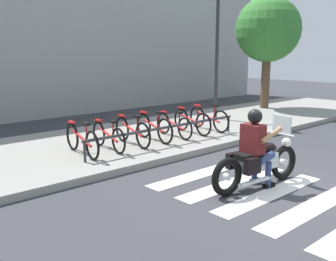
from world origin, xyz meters
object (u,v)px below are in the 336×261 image
Objects in this scene: motorcycle at (258,162)px; bicycle_1 at (108,136)px; street_lamp at (217,42)px; bike_rack at (168,128)px; bicycle_0 at (82,140)px; bicycle_2 at (132,131)px; bicycle_5 at (192,121)px; bicycle_3 at (154,127)px; tree_near_rack at (268,30)px; bicycle_4 at (174,125)px; rider at (256,143)px; bicycle_6 at (209,118)px.

bicycle_1 is (-0.83, 3.64, 0.02)m from motorcycle.
bike_rack is at bearing -155.13° from street_lamp.
bike_rack is at bearing -14.71° from bicycle_0.
bicycle_1 is at bearing 179.94° from bicycle_2.
bicycle_5 is (2.11, -0.00, 0.00)m from bicycle_2.
bicycle_5 is at bearing 61.43° from motorcycle.
tree_near_rack is at bearing 12.37° from bicycle_3.
tree_near_rack reaches higher than bicycle_0.
street_lamp is at bearing 26.80° from bicycle_5.
motorcycle is 1.39× the size of bicycle_4.
bicycle_3 reaches higher than bicycle_1.
bike_rack is (0.65, 3.07, -0.27)m from rider.
bicycle_1 is at bearing -180.00° from bicycle_4.
street_lamp reaches higher than rider.
motorcycle is 3.64m from bicycle_2.
rider is at bearing -78.20° from bicycle_1.
bicycle_0 is at bearing 165.29° from bike_rack.
bicycle_5 is at bearing -0.01° from bicycle_0.
bicycle_3 is (0.70, -0.00, 0.01)m from bicycle_2.
bicycle_3 is at bearing -167.63° from tree_near_rack.
bicycle_0 reaches higher than bicycle_1.
rider reaches higher than bicycle_2.
street_lamp is (5.90, 1.20, 2.26)m from bicycle_0.
bicycle_0 is at bearing -168.47° from street_lamp.
bicycle_4 is at bearing 0.03° from bicycle_2.
bike_rack is (0.70, -0.55, 0.06)m from bicycle_2.
bicycle_3 is at bearing 79.85° from rider.
bike_rack is (-2.11, -0.55, 0.06)m from bicycle_6.
motorcycle reaches higher than bicycle_3.
bicycle_6 is at bearing 53.57° from motorcycle.
tree_near_rack is at bearing 33.61° from motorcycle.
bicycle_1 is (-0.76, 3.63, -0.35)m from rider.
motorcycle is 9.88m from tree_near_rack.
rider is 3.15m from bike_rack.
bicycle_1 is 0.33× the size of bike_rack.
bicycle_6 is 3.06m from street_lamp.
bicycle_2 is 0.97× the size of bicycle_6.
motorcycle is at bearing -126.43° from bicycle_6.
tree_near_rack is at bearing 6.48° from street_lamp.
bike_rack is 1.04× the size of tree_near_rack.
bicycle_5 is 0.96× the size of bicycle_6.
bike_rack is at bearing 78.08° from rider.
bike_rack is at bearing -165.31° from bicycle_6.
bike_rack is 1.05× the size of street_lamp.
street_lamp is (1.68, 1.20, 2.26)m from bicycle_6.
tree_near_rack is (8.72, 1.60, 2.79)m from bicycle_1.
bicycle_1 is at bearing 179.96° from bicycle_3.
bicycle_2 is at bearing -165.01° from street_lamp.
bicycle_5 is (1.41, 0.00, -0.01)m from bicycle_3.
bike_rack is (2.11, -0.55, 0.07)m from bicycle_0.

